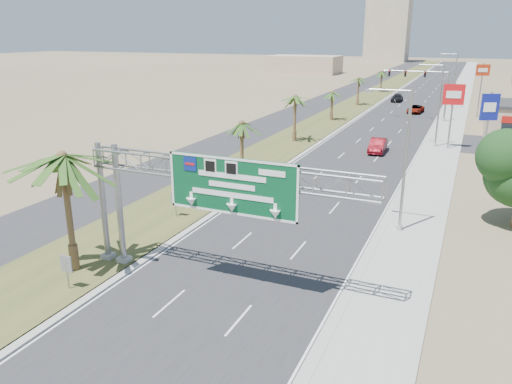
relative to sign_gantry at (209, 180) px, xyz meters
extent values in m
cube|color=#28282B|center=(1.06, 100.07, -6.05)|extent=(12.00, 300.00, 0.02)
cube|color=#9E9B93|center=(9.56, 100.07, -6.01)|extent=(4.00, 300.00, 0.10)
cube|color=#454E22|center=(-8.94, 100.07, -6.00)|extent=(7.00, 300.00, 0.12)
cube|color=#28282B|center=(-15.94, 100.07, -6.05)|extent=(8.00, 300.00, 0.02)
cylinder|color=gray|center=(-6.14, 0.07, -2.36)|extent=(0.36, 0.36, 7.40)
cylinder|color=gray|center=(-7.34, 0.07, -2.36)|extent=(0.36, 0.36, 7.40)
cube|color=#9E9B93|center=(-6.14, 0.07, -5.86)|extent=(0.70, 0.70, 0.40)
cube|color=#9E9B93|center=(-7.34, 0.07, -5.86)|extent=(0.70, 0.70, 0.40)
cube|color=#074926|center=(1.56, -0.41, -0.06)|extent=(7.20, 0.12, 3.00)
cube|color=navy|center=(-0.84, -0.49, 0.89)|extent=(0.75, 0.03, 0.75)
cone|color=white|center=(1.56, -0.49, -1.21)|extent=(0.56, 0.56, 0.45)
cylinder|color=brown|center=(-8.14, -1.93, -2.56)|extent=(0.36, 0.36, 7.00)
cylinder|color=brown|center=(-8.14, -1.93, -5.22)|extent=(0.54, 0.54, 1.68)
cylinder|color=brown|center=(-8.44, 22.07, -3.56)|extent=(0.36, 0.36, 5.00)
cylinder|color=brown|center=(-8.44, 22.07, -5.46)|extent=(0.54, 0.54, 1.20)
cylinder|color=brown|center=(-8.44, 38.07, -3.16)|extent=(0.36, 0.36, 5.80)
cylinder|color=brown|center=(-8.44, 38.07, -5.36)|extent=(0.54, 0.54, 1.39)
cylinder|color=brown|center=(-8.44, 56.07, -3.81)|extent=(0.36, 0.36, 4.50)
cylinder|color=brown|center=(-8.44, 56.07, -5.52)|extent=(0.54, 0.54, 1.08)
cylinder|color=brown|center=(-8.44, 75.07, -3.46)|extent=(0.36, 0.36, 5.20)
cylinder|color=brown|center=(-8.44, 75.07, -5.43)|extent=(0.54, 0.54, 1.25)
cylinder|color=brown|center=(-8.44, 100.07, -3.66)|extent=(0.36, 0.36, 4.80)
cylinder|color=brown|center=(-8.44, 100.07, -5.48)|extent=(0.54, 0.54, 1.15)
cylinder|color=gray|center=(8.56, 12.07, -1.06)|extent=(0.20, 0.20, 10.00)
cylinder|color=gray|center=(7.16, 12.07, 3.79)|extent=(2.80, 0.12, 0.12)
cube|color=slate|center=(5.76, 12.07, 3.69)|extent=(0.50, 0.22, 0.18)
cylinder|color=#9E9B93|center=(8.56, 12.07, -5.81)|extent=(0.44, 0.44, 0.50)
cylinder|color=gray|center=(8.56, 42.07, -1.06)|extent=(0.20, 0.20, 10.00)
cylinder|color=gray|center=(7.16, 42.07, 3.79)|extent=(2.80, 0.12, 0.12)
cube|color=slate|center=(5.76, 42.07, 3.69)|extent=(0.50, 0.22, 0.18)
cylinder|color=#9E9B93|center=(8.56, 42.07, -5.81)|extent=(0.44, 0.44, 0.50)
cylinder|color=gray|center=(8.56, 78.07, -1.06)|extent=(0.20, 0.20, 10.00)
cylinder|color=gray|center=(7.16, 78.07, 3.79)|extent=(2.80, 0.12, 0.12)
cube|color=slate|center=(5.76, 78.07, 3.69)|extent=(0.50, 0.22, 0.18)
cylinder|color=#9E9B93|center=(8.56, 78.07, -5.81)|extent=(0.44, 0.44, 0.50)
cylinder|color=gray|center=(8.26, 62.07, -2.06)|extent=(0.28, 0.28, 8.00)
cylinder|color=gray|center=(3.26, 62.07, 1.64)|extent=(10.00, 0.18, 0.18)
cube|color=black|center=(4.76, 61.87, 1.24)|extent=(0.32, 0.18, 0.95)
cube|color=black|center=(1.76, 61.87, 1.24)|extent=(0.32, 0.18, 0.95)
cube|color=black|center=(-0.74, 61.87, 1.24)|extent=(0.32, 0.18, 0.95)
sphere|color=red|center=(4.76, 61.75, 1.54)|extent=(0.22, 0.22, 0.22)
imported|color=black|center=(8.26, 62.07, 0.94)|extent=(0.16, 0.16, 0.60)
cylinder|color=#9E9B93|center=(8.26, 62.07, -5.76)|extent=(0.56, 0.56, 0.60)
cylinder|color=gray|center=(-6.74, -3.93, -5.16)|extent=(0.08, 0.08, 1.80)
cube|color=slate|center=(-6.74, -3.93, -4.46)|extent=(0.75, 0.06, 0.95)
cylinder|color=gray|center=(-7.44, 8.07, -5.16)|extent=(0.08, 0.08, 1.80)
cube|color=slate|center=(-7.44, 8.07, -4.46)|extent=(0.75, 0.06, 0.95)
cube|color=tan|center=(-30.94, 240.07, 11.44)|extent=(20.00, 16.00, 35.00)
cube|color=tan|center=(-43.94, 150.07, -3.06)|extent=(24.00, 14.00, 6.00)
imported|color=black|center=(-2.79, 17.07, -5.36)|extent=(2.00, 4.20, 1.39)
imported|color=#650810|center=(2.56, 36.34, -5.24)|extent=(1.95, 5.03, 1.63)
imported|color=gray|center=(3.06, 69.60, -5.37)|extent=(2.75, 5.16, 1.38)
imported|color=black|center=(-2.27, 84.20, -5.33)|extent=(2.12, 5.06, 1.46)
cylinder|color=gray|center=(10.06, 41.50, -2.07)|extent=(0.20, 0.20, 7.97)
cube|color=red|center=(10.06, 41.50, 0.52)|extent=(2.41, 0.74, 2.40)
cube|color=white|center=(10.06, 41.32, 0.52)|extent=(1.66, 0.35, 0.84)
cylinder|color=gray|center=(14.06, 40.30, -2.47)|extent=(0.20, 0.20, 7.17)
cube|color=navy|center=(14.06, 40.30, -0.58)|extent=(1.94, 1.10, 3.00)
cube|color=white|center=(14.06, 40.12, -0.58)|extent=(1.29, 0.62, 1.05)
cylinder|color=gray|center=(13.05, 69.24, -1.65)|extent=(0.20, 0.20, 8.81)
cube|color=red|center=(13.05, 69.24, 1.65)|extent=(2.15, 1.12, 1.80)
cube|color=white|center=(13.05, 69.06, 1.65)|extent=(1.44, 0.63, 0.63)
camera|label=1|loc=(12.37, -22.20, 7.38)|focal=35.00mm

